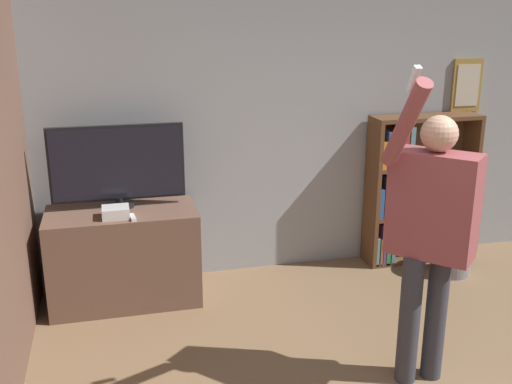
# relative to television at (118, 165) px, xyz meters

# --- Properties ---
(wall_back) EXTENTS (6.67, 0.09, 2.70)m
(wall_back) POSITION_rel_television_xyz_m (1.66, 0.29, 0.26)
(wall_back) COLOR #9EA3A8
(wall_back) RESTS_ON ground_plane
(tv_ledge) EXTENTS (1.15, 0.59, 0.76)m
(tv_ledge) POSITION_rel_television_xyz_m (-0.00, -0.10, -0.72)
(tv_ledge) COLOR brown
(tv_ledge) RESTS_ON ground_plane
(television) EXTENTS (1.03, 0.22, 0.65)m
(television) POSITION_rel_television_xyz_m (0.00, 0.00, 0.00)
(television) COLOR black
(television) RESTS_ON tv_ledge
(game_console) EXTENTS (0.20, 0.18, 0.08)m
(game_console) POSITION_rel_television_xyz_m (-0.04, -0.24, -0.30)
(game_console) COLOR white
(game_console) RESTS_ON tv_ledge
(remote_loose) EXTENTS (0.05, 0.14, 0.02)m
(remote_loose) POSITION_rel_television_xyz_m (0.08, -0.31, -0.33)
(remote_loose) COLOR white
(remote_loose) RESTS_ON tv_ledge
(bookshelf) EXTENTS (1.00, 0.28, 1.36)m
(bookshelf) POSITION_rel_television_xyz_m (2.58, 0.11, -0.40)
(bookshelf) COLOR brown
(bookshelf) RESTS_ON ground_plane
(person) EXTENTS (0.64, 0.58, 1.98)m
(person) POSITION_rel_television_xyz_m (1.76, -1.65, -0.06)
(person) COLOR #383842
(person) RESTS_ON ground_plane
(waste_bin) EXTENTS (0.34, 0.34, 0.37)m
(waste_bin) POSITION_rel_television_xyz_m (2.82, -0.27, -0.91)
(waste_bin) COLOR gray
(waste_bin) RESTS_ON ground_plane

